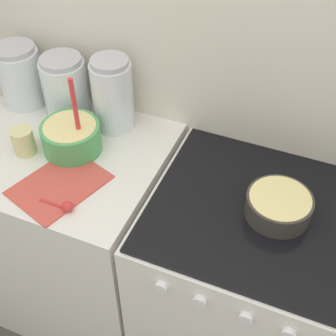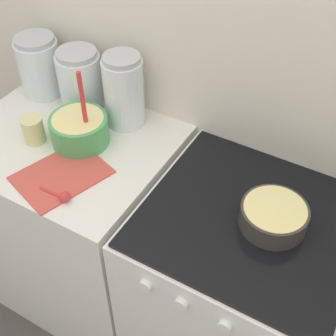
# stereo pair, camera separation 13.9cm
# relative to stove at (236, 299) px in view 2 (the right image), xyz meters

# --- Properties ---
(wall_back) EXTENTS (4.51, 0.05, 2.40)m
(wall_back) POSITION_rel_stove_xyz_m (-0.35, 0.34, 0.74)
(wall_back) COLOR beige
(wall_back) RESTS_ON ground_plane
(countertop_cabinet) EXTENTS (0.75, 0.62, 0.93)m
(countertop_cabinet) POSITION_rel_stove_xyz_m (-0.73, 0.00, 0.00)
(countertop_cabinet) COLOR silver
(countertop_cabinet) RESTS_ON ground_plane
(stove) EXTENTS (0.67, 0.64, 0.93)m
(stove) POSITION_rel_stove_xyz_m (0.00, 0.00, 0.00)
(stove) COLOR white
(stove) RESTS_ON ground_plane
(mixing_bowl) EXTENTS (0.20, 0.20, 0.30)m
(mixing_bowl) POSITION_rel_stove_xyz_m (-0.67, 0.03, 0.52)
(mixing_bowl) COLOR #4CA559
(mixing_bowl) RESTS_ON countertop_cabinet
(baking_pan) EXTENTS (0.20, 0.20, 0.07)m
(baking_pan) POSITION_rel_stove_xyz_m (0.06, 0.01, 0.50)
(baking_pan) COLOR #38332D
(baking_pan) RESTS_ON stove
(storage_jar_left) EXTENTS (0.17, 0.17, 0.24)m
(storage_jar_left) POSITION_rel_stove_xyz_m (-0.99, 0.21, 0.57)
(storage_jar_left) COLOR silver
(storage_jar_left) RESTS_ON countertop_cabinet
(storage_jar_middle) EXTENTS (0.17, 0.17, 0.24)m
(storage_jar_middle) POSITION_rel_stove_xyz_m (-0.79, 0.21, 0.57)
(storage_jar_middle) COLOR silver
(storage_jar_middle) RESTS_ON countertop_cabinet
(storage_jar_right) EXTENTS (0.15, 0.15, 0.28)m
(storage_jar_right) POSITION_rel_stove_xyz_m (-0.59, 0.21, 0.58)
(storage_jar_right) COLOR silver
(storage_jar_right) RESTS_ON countertop_cabinet
(tin_can) EXTENTS (0.08, 0.08, 0.10)m
(tin_can) POSITION_rel_stove_xyz_m (-0.81, -0.05, 0.51)
(tin_can) COLOR beige
(tin_can) RESTS_ON countertop_cabinet
(recipe_page) EXTENTS (0.30, 0.34, 0.01)m
(recipe_page) POSITION_rel_stove_xyz_m (-0.62, -0.14, 0.47)
(recipe_page) COLOR #CC4C3F
(recipe_page) RESTS_ON countertop_cabinet
(measuring_spoon) EXTENTS (0.12, 0.04, 0.04)m
(measuring_spoon) POSITION_rel_stove_xyz_m (-0.54, -0.23, 0.48)
(measuring_spoon) COLOR red
(measuring_spoon) RESTS_ON countertop_cabinet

